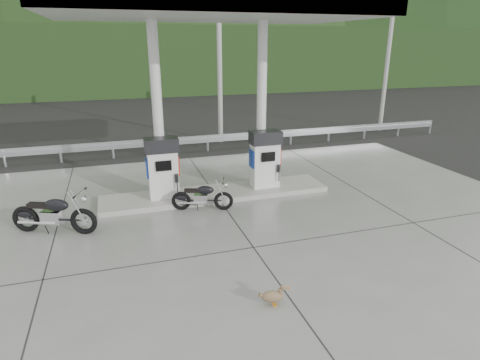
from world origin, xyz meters
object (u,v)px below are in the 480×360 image
object	(u,v)px
gas_pump_right	(265,159)
duck	(272,297)
gas_pump_left	(163,168)
motorcycle_left	(54,215)
motorcycle_right	(202,197)

from	to	relation	value
gas_pump_right	duck	xyz separation A→B (m)	(-1.99, -5.65, -0.87)
gas_pump_left	motorcycle_left	world-z (taller)	gas_pump_left
gas_pump_left	motorcycle_right	world-z (taller)	gas_pump_left
gas_pump_right	motorcycle_left	bearing A→B (deg)	-168.26
motorcycle_left	gas_pump_left	bearing A→B (deg)	46.36
gas_pump_left	motorcycle_left	bearing A→B (deg)	-156.30
motorcycle_left	motorcycle_right	bearing A→B (deg)	27.44
motorcycle_right	duck	size ratio (longest dim) A/B	3.30
gas_pump_left	gas_pump_right	distance (m)	3.20
gas_pump_left	motorcycle_right	size ratio (longest dim) A/B	1.10
gas_pump_left	motorcycle_right	distance (m)	1.49
gas_pump_right	duck	bearing A→B (deg)	-109.43
gas_pump_left	motorcycle_left	xyz separation A→B (m)	(-2.88, -1.26, -0.56)
gas_pump_right	motorcycle_right	world-z (taller)	gas_pump_right
motorcycle_left	motorcycle_right	size ratio (longest dim) A/B	1.25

